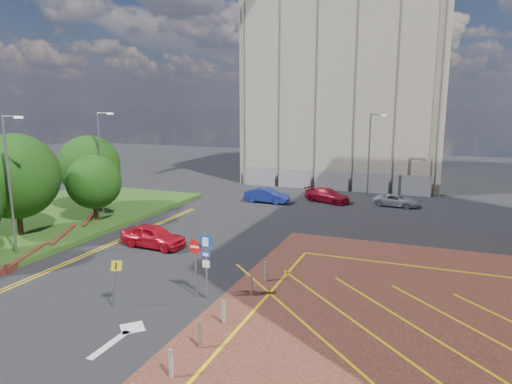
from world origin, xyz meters
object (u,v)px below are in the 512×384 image
Objects in this scene: tree_d at (89,166)px; car_blue_back at (267,195)px; tree_c at (94,182)px; lamp_back at (370,152)px; car_silver_back at (396,200)px; warning_sign at (115,278)px; car_red_back at (327,195)px; lamp_left_near at (10,180)px; tree_b at (15,176)px; sign_cluster at (202,258)px; lamp_left_far at (101,159)px; car_red_left at (153,236)px.

tree_d is 1.51× the size of car_blue_back.
tree_c is at bearing -45.00° from tree_d.
car_blue_back is at bearing -142.96° from lamp_back.
tree_d reaches higher than car_silver_back.
warning_sign is at bearing -46.24° from tree_d.
warning_sign is 25.71m from car_red_back.
tree_b is at bearing 135.75° from lamp_left_near.
tree_b reaches higher than sign_cluster.
lamp_left_far is at bearing 125.94° from car_silver_back.
sign_cluster reaches higher than car_silver_back.
tree_b is 1.59× the size of car_red_left.
car_red_back is at bearing -63.94° from car_blue_back.
tree_d is 0.76× the size of lamp_back.
car_silver_back is (6.67, 23.54, -1.42)m from sign_cluster.
warning_sign is 0.56× the size of car_blue_back.
car_red_left is at bearing 174.17° from car_blue_back.
car_red_left is at bearing 138.69° from sign_cluster.
car_red_back is (7.18, 17.33, -0.09)m from car_red_left.
lamp_left_near reaches higher than sign_cluster.
car_red_left is at bearing 149.02° from car_silver_back.
warning_sign is (9.69, -3.38, -3.23)m from lamp_left_near.
lamp_left_far is at bearing 60.80° from car_red_left.
car_red_left reaches higher than car_blue_back.
lamp_back is at bearing 45.26° from car_silver_back.
tree_c is 4.30m from tree_d.
car_blue_back is (10.26, 9.78, -3.99)m from lamp_left_far.
car_red_back is at bearing 88.40° from sign_cluster.
car_red_left is (6.18, 4.73, -3.94)m from lamp_left_near.
tree_d is 1.44× the size of car_red_left.
tree_d is 15.48m from car_blue_back.
tree_d is at bearing 110.35° from lamp_left_near.
car_blue_back is at bearing 133.95° from car_red_back.
car_blue_back is (-8.24, -6.22, -3.69)m from lamp_back.
tree_b is 1.38× the size of tree_c.
tree_c is 8.20m from lamp_left_near.
warning_sign is at bearing -142.08° from sign_cluster.
lamp_left_near is (1.08, -8.00, 1.47)m from tree_c.
lamp_left_near reaches higher than tree_b.
tree_c is 20.31m from car_red_back.
lamp_back is 1.89× the size of car_red_left.
lamp_back reaches higher than tree_c.
warning_sign is at bearing -103.06° from lamp_back.
tree_b is at bearing 136.58° from car_silver_back.
tree_b is 20.57m from car_blue_back.
sign_cluster is at bearing -33.16° from tree_c.
lamp_left_far is 3.56× the size of warning_sign.
lamp_back is at bearing 49.59° from tree_b.
lamp_left_far is 10.50m from car_red_left.
lamp_back is 5.93m from car_silver_back.
warning_sign is 27.67m from car_silver_back.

